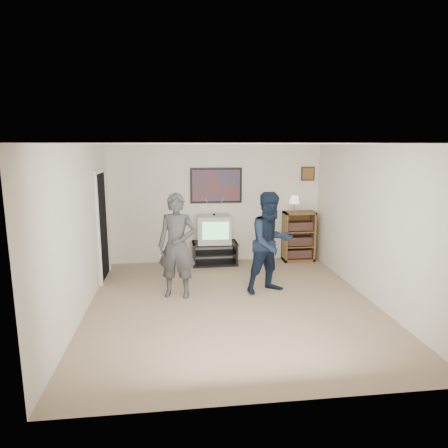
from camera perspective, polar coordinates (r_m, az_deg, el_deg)
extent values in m
cube|color=#826F52|center=(6.47, 1.20, -11.38)|extent=(4.50, 5.00, 0.01)
cube|color=white|center=(5.98, 1.29, 11.34)|extent=(4.50, 5.00, 0.01)
cube|color=silver|center=(8.55, -1.14, 2.87)|extent=(4.50, 0.01, 2.50)
cube|color=silver|center=(6.20, -19.80, -0.95)|extent=(0.01, 5.00, 2.50)
cube|color=silver|center=(6.79, 20.38, 0.01)|extent=(0.01, 5.00, 2.50)
cube|color=black|center=(8.43, -1.35, -2.76)|extent=(0.95, 0.54, 0.04)
cube|color=black|center=(8.55, -1.33, -5.59)|extent=(0.95, 0.54, 0.04)
cube|color=black|center=(8.46, -4.34, -4.27)|extent=(0.05, 0.51, 0.47)
cube|color=black|center=(8.54, 1.63, -4.09)|extent=(0.05, 0.51, 0.47)
imported|color=#37383A|center=(6.59, -6.73, -3.10)|extent=(0.71, 0.55, 1.73)
imported|color=black|center=(6.79, 6.71, -2.68)|extent=(1.01, 0.90, 1.73)
cube|color=white|center=(6.77, -6.53, -0.58)|extent=(0.08, 0.12, 0.03)
cube|color=white|center=(6.91, 6.23, -0.55)|extent=(0.06, 0.12, 0.03)
cube|color=black|center=(8.48, -1.13, 5.52)|extent=(1.10, 0.03, 0.75)
cube|color=white|center=(8.42, -4.90, 7.49)|extent=(0.28, 0.02, 0.14)
cube|color=#3D2B13|center=(8.89, 11.89, 7.04)|extent=(0.30, 0.03, 0.30)
cube|color=black|center=(7.78, -17.03, -0.31)|extent=(0.03, 0.85, 2.00)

